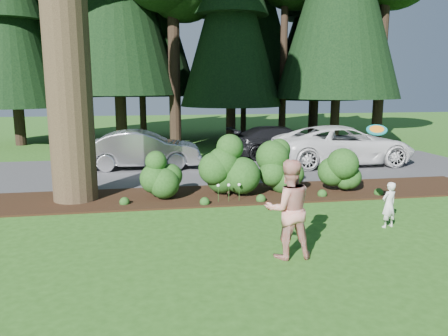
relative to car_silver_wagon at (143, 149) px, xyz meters
name	(u,v)px	position (x,y,z in m)	size (l,w,h in m)	color
ground	(260,229)	(2.72, -8.07, -0.78)	(80.00, 80.00, 0.00)	#244F16
mulch_bed	(233,194)	(2.72, -4.82, -0.75)	(16.00, 2.50, 0.05)	black
driveway	(213,169)	(2.72, -0.57, -0.76)	(22.00, 6.00, 0.03)	#38383A
shrub_row	(259,169)	(3.49, -4.93, 0.03)	(6.53, 1.60, 1.61)	#1B3F13
lily_cluster	(229,186)	(2.42, -5.67, -0.28)	(0.69, 0.09, 0.57)	#1B3F13
car_silver_wagon	(143,149)	(0.00, 0.00, 0.00)	(1.58, 4.54, 1.49)	#B1B1B6
car_white_suv	(343,145)	(8.23, -0.53, 0.06)	(2.67, 5.79, 1.61)	silver
car_dark_suv	(281,142)	(6.23, 1.73, -0.04)	(1.97, 4.86, 1.41)	black
child	(389,205)	(5.71, -8.42, -0.23)	(0.40, 0.26, 1.09)	silver
adult	(288,209)	(2.82, -9.75, 0.19)	(0.94, 0.73, 1.92)	red
frisbee	(377,130)	(5.24, -8.49, 1.53)	(0.47, 0.42, 0.27)	#16747C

